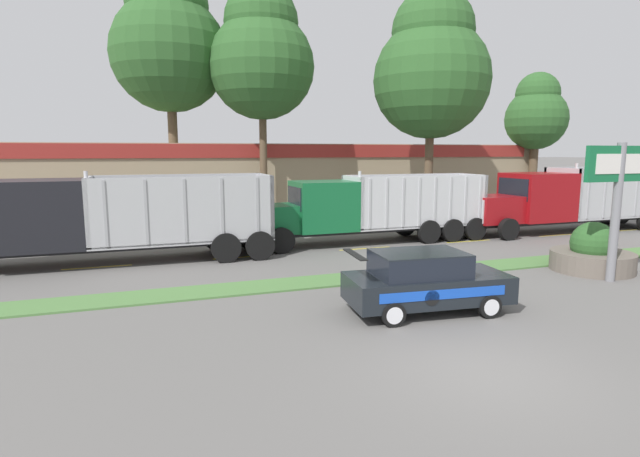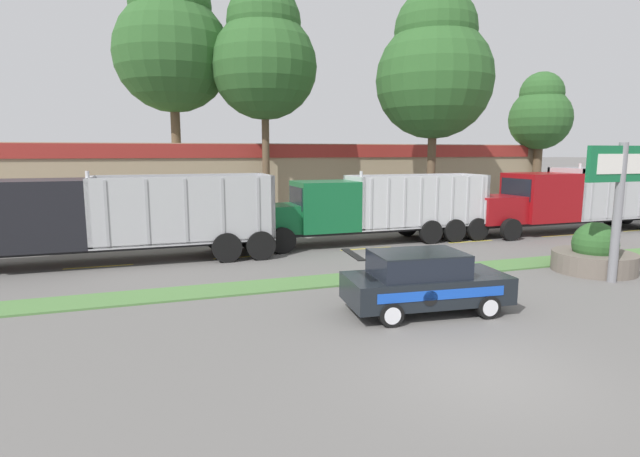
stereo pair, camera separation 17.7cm
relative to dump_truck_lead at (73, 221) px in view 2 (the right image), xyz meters
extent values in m
plane|color=slate|center=(8.69, -12.61, -1.68)|extent=(600.00, 600.00, 0.00)
cube|color=#517F42|center=(8.69, -5.25, -1.65)|extent=(120.00, 1.47, 0.06)
cube|color=yellow|center=(0.82, -0.52, -1.67)|extent=(2.40, 0.14, 0.01)
cube|color=yellow|center=(6.22, -0.52, -1.67)|extent=(2.40, 0.14, 0.01)
cube|color=yellow|center=(11.62, -0.52, -1.67)|extent=(2.40, 0.14, 0.01)
cube|color=yellow|center=(17.02, -0.52, -1.67)|extent=(2.40, 0.14, 0.01)
cube|color=yellow|center=(22.42, -0.52, -1.67)|extent=(2.40, 0.14, 0.01)
cube|color=yellow|center=(27.82, -0.52, -1.67)|extent=(2.40, 0.14, 0.01)
cube|color=black|center=(1.17, 0.00, -1.01)|extent=(12.39, 1.43, 0.18)
cube|color=black|center=(-1.03, 0.00, 0.31)|extent=(3.25, 2.59, 2.46)
cylinder|color=silver|center=(0.69, -0.84, 1.09)|extent=(0.14, 0.14, 1.56)
cube|color=#ADADB2|center=(3.98, 0.00, -0.86)|extent=(6.78, 2.59, 0.12)
cube|color=#ADADB2|center=(0.67, 0.00, 0.38)|extent=(0.16, 2.59, 2.48)
cube|color=#ADADB2|center=(7.29, 0.00, 0.38)|extent=(0.16, 2.59, 2.48)
cube|color=#ADADB2|center=(3.98, -1.22, 0.38)|extent=(6.78, 0.16, 2.48)
cube|color=#ADADB2|center=(3.98, 1.22, 0.38)|extent=(6.78, 0.16, 2.48)
cube|color=#99999E|center=(1.27, -1.32, 0.38)|extent=(0.10, 0.04, 2.36)
cube|color=#99999E|center=(2.62, -1.32, 0.38)|extent=(0.10, 0.04, 2.36)
cube|color=#99999E|center=(3.98, -1.32, 0.38)|extent=(0.10, 0.04, 2.36)
cube|color=#99999E|center=(5.34, -1.32, 0.38)|extent=(0.10, 0.04, 2.36)
cube|color=#99999E|center=(6.69, -1.32, 0.38)|extent=(0.10, 0.04, 2.36)
cylinder|color=black|center=(6.77, -1.28, -1.10)|extent=(1.15, 0.30, 1.15)
cylinder|color=black|center=(6.77, 1.28, -1.10)|extent=(1.15, 0.30, 1.15)
cylinder|color=black|center=(5.44, -1.28, -1.10)|extent=(1.15, 0.30, 1.15)
cylinder|color=black|center=(5.44, 1.28, -1.10)|extent=(1.15, 0.30, 1.15)
cube|color=black|center=(12.53, 0.78, -1.04)|extent=(11.09, 1.27, 0.18)
cube|color=#146033|center=(7.90, 0.78, -0.35)|extent=(1.83, 1.89, 1.20)
cube|color=#B7B7BC|center=(6.96, 0.78, -0.35)|extent=(0.06, 1.61, 1.02)
cube|color=#146033|center=(10.15, 0.78, 0.14)|extent=(2.66, 2.30, 2.19)
cube|color=black|center=(8.79, 0.78, 0.52)|extent=(0.04, 1.96, 0.98)
cylinder|color=silver|center=(11.58, 0.03, 0.92)|extent=(0.14, 0.14, 1.55)
cube|color=silver|center=(14.78, 0.78, -0.89)|extent=(6.60, 2.30, 0.12)
cube|color=silver|center=(11.56, 0.78, 0.27)|extent=(0.16, 2.30, 2.33)
cube|color=silver|center=(18.00, 0.78, 0.27)|extent=(0.16, 2.30, 2.33)
cube|color=silver|center=(14.78, -0.29, 0.27)|extent=(6.60, 0.16, 2.33)
cube|color=silver|center=(14.78, 1.85, 0.27)|extent=(6.60, 0.16, 2.33)
cube|color=#B2B2B7|center=(11.89, -0.39, 0.27)|extent=(0.10, 0.04, 2.22)
cube|color=#B2B2B7|center=(12.72, -0.39, 0.27)|extent=(0.10, 0.04, 2.22)
cube|color=#B2B2B7|center=(13.54, -0.39, 0.27)|extent=(0.10, 0.04, 2.22)
cube|color=#B2B2B7|center=(14.37, -0.39, 0.27)|extent=(0.10, 0.04, 2.22)
cube|color=#B2B2B7|center=(15.19, -0.39, 0.27)|extent=(0.10, 0.04, 2.22)
cube|color=#B2B2B7|center=(16.02, -0.39, 0.27)|extent=(0.10, 0.04, 2.22)
cube|color=#B2B2B7|center=(16.84, -0.39, 0.27)|extent=(0.10, 0.04, 2.22)
cube|color=#B2B2B7|center=(17.67, -0.39, 0.27)|extent=(0.10, 0.04, 2.22)
cylinder|color=black|center=(7.90, -0.35, -1.13)|extent=(1.09, 0.30, 1.09)
cylinder|color=black|center=(7.90, 1.91, -1.13)|extent=(1.09, 0.30, 1.09)
cylinder|color=black|center=(17.48, -0.35, -1.13)|extent=(1.09, 0.30, 1.09)
cylinder|color=black|center=(17.48, 1.91, -1.13)|extent=(1.09, 0.30, 1.09)
cylinder|color=black|center=(16.21, -0.35, -1.13)|extent=(1.09, 0.30, 1.09)
cylinder|color=black|center=(16.21, 1.91, -1.13)|extent=(1.09, 0.30, 1.09)
cylinder|color=black|center=(14.94, -0.35, -1.13)|extent=(1.09, 0.30, 1.09)
cylinder|color=black|center=(14.94, 1.91, -1.13)|extent=(1.09, 0.30, 1.09)
cube|color=black|center=(23.85, 0.34, -1.06)|extent=(12.07, 1.38, 0.18)
cube|color=maroon|center=(19.00, 0.34, -0.30)|extent=(2.37, 2.05, 1.33)
cube|color=#B7B7BC|center=(17.78, 0.34, -0.30)|extent=(0.06, 1.75, 1.13)
cube|color=maroon|center=(21.72, 0.34, 0.24)|extent=(3.08, 2.50, 2.42)
cube|color=black|center=(20.16, 0.34, 0.67)|extent=(0.04, 2.13, 1.09)
cylinder|color=silver|center=(23.36, -0.47, 1.10)|extent=(0.14, 0.14, 1.72)
cube|color=#B7B7BC|center=(26.57, 0.34, -0.91)|extent=(6.63, 2.50, 0.12)
cube|color=#B7B7BC|center=(23.34, 0.34, 0.40)|extent=(0.16, 2.50, 2.61)
cube|color=#B7B7BC|center=(26.57, -0.83, 0.40)|extent=(6.63, 0.16, 2.61)
cube|color=#B7B7BC|center=(26.57, 1.51, 0.40)|extent=(6.63, 0.16, 2.61)
cube|color=#A3A3A8|center=(23.81, -0.93, 0.40)|extent=(0.10, 0.04, 2.48)
cube|color=#A3A3A8|center=(24.91, -0.93, 0.40)|extent=(0.10, 0.04, 2.48)
cube|color=#A3A3A8|center=(26.02, -0.93, 0.40)|extent=(0.10, 0.04, 2.48)
cylinder|color=black|center=(19.00, -0.89, -1.15)|extent=(1.06, 0.30, 1.06)
cylinder|color=black|center=(19.00, 1.57, -1.15)|extent=(1.06, 0.30, 1.06)
cylinder|color=black|center=(29.28, 1.57, -1.15)|extent=(1.06, 0.30, 1.06)
cylinder|color=black|center=(28.05, 1.57, -1.15)|extent=(1.06, 0.30, 1.06)
cube|color=black|center=(9.55, -9.01, -1.02)|extent=(4.40, 2.22, 0.71)
cube|color=black|center=(9.30, -8.99, -0.38)|extent=(2.47, 1.82, 0.58)
cube|color=black|center=(9.30, -8.99, -0.07)|extent=(2.47, 1.82, 0.04)
cube|color=black|center=(7.54, -8.83, -0.03)|extent=(0.33, 1.48, 0.03)
cube|color=blue|center=(9.47, -9.93, -0.95)|extent=(3.39, 0.32, 0.25)
cylinder|color=black|center=(9.15, -9.91, -1.02)|extent=(0.39, 0.04, 0.39)
cylinder|color=black|center=(10.79, -10.00, -1.37)|extent=(0.62, 0.25, 0.61)
cylinder|color=silver|center=(10.78, -10.11, -1.37)|extent=(0.42, 0.05, 0.43)
cylinder|color=black|center=(10.95, -8.26, -1.37)|extent=(0.62, 0.25, 0.61)
cylinder|color=silver|center=(10.96, -8.15, -1.37)|extent=(0.42, 0.05, 0.43)
cylinder|color=black|center=(8.16, -9.76, -1.37)|extent=(0.62, 0.25, 0.61)
cylinder|color=silver|center=(8.15, -9.87, -1.37)|extent=(0.42, 0.05, 0.43)
cylinder|color=black|center=(8.32, -8.02, -1.37)|extent=(0.62, 0.25, 0.61)
cylinder|color=silver|center=(8.33, -7.91, -1.37)|extent=(0.42, 0.05, 0.43)
cylinder|color=gray|center=(16.90, -8.29, 0.57)|extent=(0.28, 0.28, 4.50)
cube|color=#146638|center=(16.90, -8.29, 2.16)|extent=(2.76, 0.16, 1.13)
cube|color=white|center=(16.90, -8.38, 2.16)|extent=(2.21, 0.02, 0.62)
cylinder|color=#6B6056|center=(17.57, -6.95, -1.33)|extent=(2.78, 2.78, 0.69)
sphere|color=#2D5B28|center=(17.57, -6.95, -0.68)|extent=(1.53, 1.53, 1.53)
cube|color=#9E896B|center=(8.33, 15.58, 0.67)|extent=(43.07, 12.00, 4.70)
cube|color=maroon|center=(8.33, 9.53, 2.58)|extent=(40.92, 0.10, 0.80)
cylinder|color=brown|center=(9.25, 8.66, 2.01)|extent=(0.43, 0.43, 7.36)
sphere|color=#2D5B28|center=(9.25, 8.66, 7.34)|extent=(5.99, 5.99, 5.99)
sphere|color=#2D5B28|center=(9.25, 8.66, 9.73)|extent=(4.19, 4.19, 4.19)
cylinder|color=brown|center=(17.80, 4.50, 1.50)|extent=(0.47, 0.47, 6.35)
sphere|color=#2D5B28|center=(17.80, 4.50, 6.44)|extent=(6.40, 6.40, 6.40)
sphere|color=#2D5B28|center=(17.80, 4.50, 9.00)|extent=(4.48, 4.48, 4.48)
cylinder|color=brown|center=(4.36, 10.94, 2.31)|extent=(0.54, 0.54, 7.97)
sphere|color=#2D5B28|center=(4.36, 10.94, 8.12)|extent=(6.64, 6.64, 6.64)
sphere|color=#2D5B28|center=(4.36, 10.94, 10.78)|extent=(4.65, 4.65, 4.65)
cylinder|color=brown|center=(29.35, 9.12, 0.99)|extent=(0.61, 0.61, 5.33)
sphere|color=#2D5B28|center=(29.35, 9.12, 4.85)|extent=(4.35, 4.35, 4.35)
sphere|color=#2D5B28|center=(29.35, 9.12, 6.59)|extent=(3.04, 3.04, 3.04)
camera|label=1|loc=(2.62, -20.15, 2.54)|focal=28.00mm
camera|label=2|loc=(2.79, -20.21, 2.54)|focal=28.00mm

